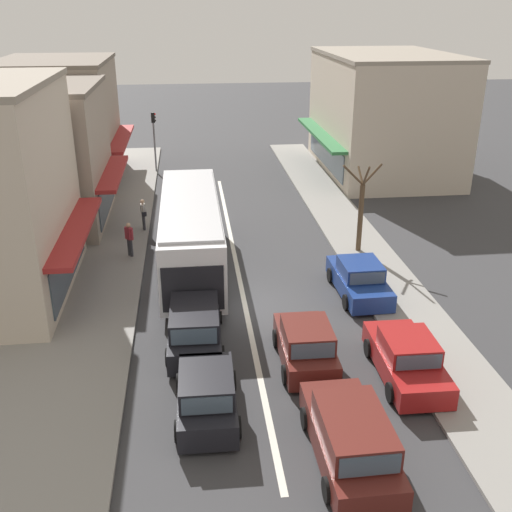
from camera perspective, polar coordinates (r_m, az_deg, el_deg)
ground_plane at (r=23.79m, az=-1.04°, el=-4.78°), size 140.00×140.00×0.00m
lane_centre_line at (r=27.37m, az=-1.86°, el=-0.88°), size 0.20×28.00×0.01m
sidewalk_left at (r=29.51m, az=-15.47°, el=0.22°), size 5.20×44.00×0.14m
kerb_right at (r=30.24m, az=9.61°, el=1.30°), size 2.80×44.00×0.12m
shopfront_mid_block at (r=33.57m, az=-20.78°, el=8.78°), size 8.49×7.72×7.34m
shopfront_far_end at (r=41.90m, az=-18.15°, el=12.06°), size 7.77×9.48×7.82m
building_right_far at (r=43.14m, az=12.04°, el=13.11°), size 8.90×12.55×8.01m
city_bus at (r=26.59m, az=-6.23°, el=2.62°), size 2.77×10.86×3.23m
wagon_adjacent_lane_trail at (r=21.00m, az=-5.83°, el=-6.64°), size 2.04×4.55×1.58m
hatchback_behind_bus_mid at (r=19.96m, az=4.75°, el=-8.45°), size 1.85×3.72×1.54m
wagon_queue_far_back at (r=16.32m, az=9.00°, el=-16.75°), size 1.98×4.52×1.58m
hatchback_behind_bus_near at (r=17.70m, az=-4.72°, el=-13.03°), size 1.87×3.73×1.54m
parked_sedan_kerb_front at (r=19.88m, az=14.14°, el=-9.45°), size 1.96×4.23×1.47m
parked_sedan_kerb_second at (r=24.81m, az=9.79°, el=-2.20°), size 1.96×4.23×1.47m
traffic_light_downstreet at (r=42.46m, az=-9.69°, el=11.55°), size 0.33×0.24×4.20m
street_tree_right at (r=28.46m, az=9.95°, el=4.30°), size 1.87×1.78×4.42m
pedestrian_with_handbag_near at (r=31.51m, az=-10.69°, el=4.07°), size 0.34×0.65×1.63m
pedestrian_browsing_midblock at (r=28.31m, az=-11.98°, el=1.76°), size 0.40×0.45×1.63m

